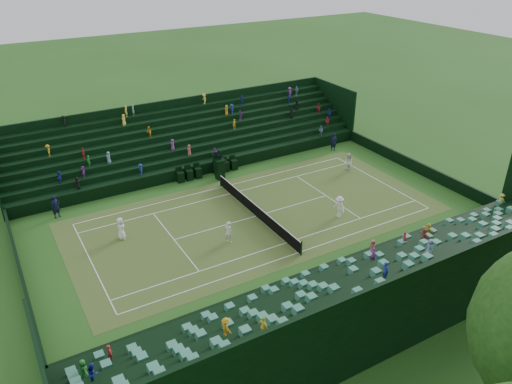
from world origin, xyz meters
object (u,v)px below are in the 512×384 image
player_near_west (121,228)px  player_near_east (229,232)px  tennis_net (256,210)px  umpire_chair (220,167)px  player_far_east (339,207)px  player_far_west (348,163)px

player_near_west → player_near_east: (3.99, 6.07, -0.01)m
tennis_net → umpire_chair: size_ratio=4.48×
player_near_east → umpire_chair: bearing=-56.2°
player_near_west → player_far_east: (5.00, 14.55, 0.03)m
player_near_east → player_far_east: 8.53m
player_near_west → tennis_net: bearing=-82.7°
player_far_east → tennis_net: bearing=-125.9°
tennis_net → umpire_chair: (-7.04, 0.55, 0.59)m
tennis_net → player_far_west: (-2.74, 10.80, 0.31)m
player_near_east → player_far_west: player_far_west is taller
player_far_west → player_near_east: bearing=-55.0°
tennis_net → player_far_east: player_far_east is taller
player_far_east → player_near_east: bearing=-102.1°
player_near_east → player_far_east: player_far_east is taller
tennis_net → player_far_west: 11.14m
player_far_west → tennis_net: bearing=-59.5°
tennis_net → player_near_east: size_ratio=7.38×
player_near_west → player_far_west: bearing=-68.7°
player_near_east → player_far_west: size_ratio=0.94×
tennis_net → player_far_east: bearing=59.4°
umpire_chair → player_far_east: bearing=24.6°
umpire_chair → player_near_east: 9.88m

